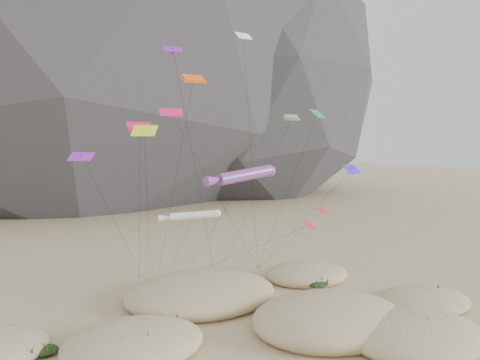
{
  "coord_description": "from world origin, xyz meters",
  "views": [
    {
      "loc": [
        -22.62,
        -30.38,
        17.14
      ],
      "look_at": [
        1.13,
        12.0,
        13.1
      ],
      "focal_mm": 35.0,
      "sensor_mm": 36.0,
      "label": 1
    }
  ],
  "objects": [
    {
      "name": "orange_parafoil",
      "position": [
        -1.74,
        17.41,
        23.68
      ],
      "size": [
        2.8,
        12.17,
        24.44
      ],
      "color": "#E0550B",
      "rests_on": "ground"
    },
    {
      "name": "dune_grass",
      "position": [
        -0.38,
        4.06,
        0.85
      ],
      "size": [
        42.38,
        27.03,
        1.6
      ],
      "color": "black",
      "rests_on": "ground"
    },
    {
      "name": "multi_parafoil",
      "position": [
        8.54,
        13.59,
        19.45
      ],
      "size": [
        3.86,
        12.63,
        20.18
      ],
      "color": "orange",
      "rests_on": "ground"
    },
    {
      "name": "white_tube_kite",
      "position": [
        -4.38,
        12.11,
        9.76
      ],
      "size": [
        5.67,
        14.68,
        10.38
      ],
      "color": "silver",
      "rests_on": "ground"
    },
    {
      "name": "delta_kites",
      "position": [
        -0.84,
        10.78,
        17.22
      ],
      "size": [
        27.66,
        22.95,
        29.35
      ],
      "color": "#D7FB1A",
      "rests_on": "ground"
    },
    {
      "name": "kite_stakes",
      "position": [
        1.73,
        22.83,
        0.15
      ],
      "size": [
        16.5,
        5.82,
        0.3
      ],
      "color": "#3F2D1E",
      "rests_on": "ground"
    },
    {
      "name": "rainbow_tube_kite",
      "position": [
        0.55,
        10.27,
        13.73
      ],
      "size": [
        8.77,
        17.23,
        14.7
      ],
      "color": "#EA4E18",
      "rests_on": "ground"
    },
    {
      "name": "ground",
      "position": [
        0.0,
        0.0,
        0.0
      ],
      "size": [
        500.0,
        500.0,
        0.0
      ],
      "primitive_type": "plane",
      "color": "#CCB789",
      "rests_on": "ground"
    },
    {
      "name": "dunes",
      "position": [
        -2.31,
        3.57,
        0.71
      ],
      "size": [
        51.81,
        37.82,
        3.86
      ],
      "color": "#CCB789",
      "rests_on": "ground"
    }
  ]
}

